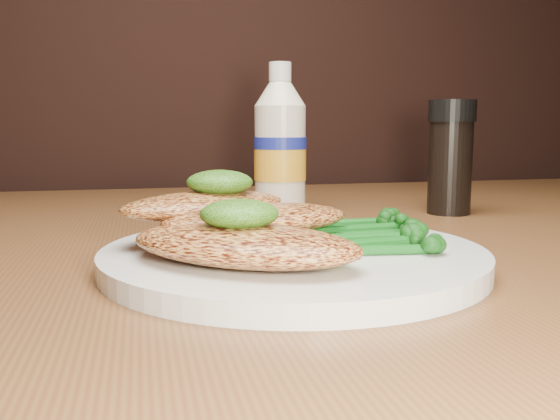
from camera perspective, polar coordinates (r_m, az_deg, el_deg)
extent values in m
cylinder|color=silver|center=(0.42, 1.29, -4.49)|extent=(0.27, 0.27, 0.01)
ellipsoid|color=#CF8842|center=(0.37, -3.49, -3.29)|extent=(0.17, 0.16, 0.02)
ellipsoid|color=#CF8842|center=(0.42, -2.20, -0.86)|extent=(0.15, 0.09, 0.02)
ellipsoid|color=#CF8842|center=(0.44, -7.17, 0.46)|extent=(0.14, 0.11, 0.02)
ellipsoid|color=black|center=(0.37, -3.90, -0.38)|extent=(0.05, 0.05, 0.02)
ellipsoid|color=black|center=(0.44, -5.78, 2.64)|extent=(0.06, 0.05, 0.02)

